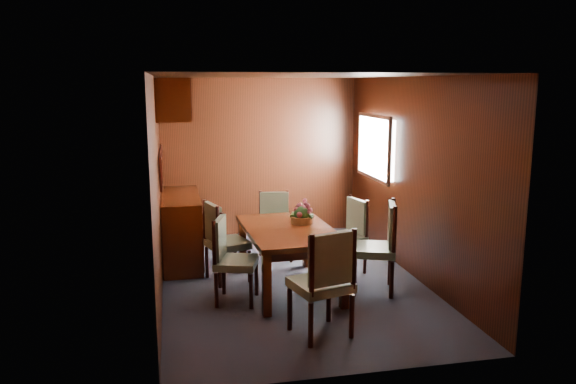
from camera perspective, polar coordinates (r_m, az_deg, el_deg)
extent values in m
plane|color=#313444|center=(6.79, 0.29, -9.00)|extent=(4.50, 4.50, 0.00)
cube|color=black|center=(6.34, -13.08, 0.51)|extent=(0.02, 4.50, 2.40)
cube|color=black|center=(6.95, 12.49, 1.45)|extent=(0.02, 4.50, 2.40)
cube|color=black|center=(8.66, -2.85, 3.56)|extent=(3.00, 0.02, 2.40)
cube|color=black|center=(4.35, 6.60, -4.03)|extent=(3.00, 0.02, 2.40)
cube|color=black|center=(6.38, 0.31, 11.71)|extent=(3.00, 4.50, 0.02)
cube|color=white|center=(7.91, 9.16, 4.54)|extent=(0.14, 1.10, 0.80)
cube|color=#B2B2B7|center=(7.88, 8.69, 4.54)|extent=(0.04, 1.20, 0.90)
cube|color=black|center=(7.31, -12.74, 2.54)|extent=(0.03, 1.36, 0.41)
cube|color=silver|center=(7.31, -12.60, 2.55)|extent=(0.01, 1.30, 0.35)
cube|color=#3A1507|center=(7.24, -11.67, 9.27)|extent=(0.40, 1.40, 0.50)
cube|color=#3A1507|center=(7.47, -10.78, -3.70)|extent=(0.48, 1.40, 0.90)
cube|color=#3A1507|center=(5.71, -2.19, -9.42)|extent=(0.09, 0.09, 0.66)
cube|color=#3A1507|center=(5.93, 5.76, -8.68)|extent=(0.09, 0.09, 0.66)
cube|color=#3A1507|center=(7.02, -4.64, -5.52)|extent=(0.09, 0.09, 0.66)
cube|color=#3A1507|center=(7.20, 1.90, -5.06)|extent=(0.09, 0.09, 0.66)
cube|color=black|center=(6.37, 0.10, -4.59)|extent=(0.90, 1.45, 0.10)
cube|color=#3A1507|center=(6.35, 0.10, -3.92)|extent=(1.02, 1.57, 0.06)
cylinder|color=black|center=(6.36, -6.54, -8.66)|extent=(0.04, 0.04, 0.38)
cylinder|color=black|center=(6.01, -7.29, -9.89)|extent=(0.04, 0.04, 0.38)
cylinder|color=black|center=(6.30, -3.23, -8.80)|extent=(0.04, 0.04, 0.38)
cylinder|color=black|center=(5.94, -3.77, -10.06)|extent=(0.04, 0.04, 0.38)
cube|color=gray|center=(6.07, -5.25, -7.15)|extent=(0.54, 0.55, 0.08)
cylinder|color=black|center=(6.22, -6.73, -4.32)|extent=(0.04, 0.04, 0.50)
cylinder|color=black|center=(5.85, -7.51, -5.32)|extent=(0.04, 0.04, 0.50)
cube|color=gray|center=(6.02, -6.93, -4.63)|extent=(0.17, 0.41, 0.43)
cylinder|color=black|center=(6.90, -8.25, -7.06)|extent=(0.04, 0.04, 0.39)
cylinder|color=black|center=(6.55, -6.94, -8.02)|extent=(0.04, 0.04, 0.39)
cylinder|color=black|center=(7.04, -5.37, -6.62)|extent=(0.04, 0.04, 0.39)
cylinder|color=black|center=(6.70, -3.94, -7.54)|extent=(0.04, 0.04, 0.39)
cube|color=gray|center=(6.72, -6.17, -5.24)|extent=(0.56, 0.57, 0.08)
cylinder|color=black|center=(6.76, -8.45, -2.93)|extent=(0.04, 0.04, 0.52)
cylinder|color=black|center=(6.40, -7.13, -3.69)|extent=(0.04, 0.04, 0.52)
cube|color=gray|center=(6.58, -7.65, -3.11)|extent=(0.19, 0.42, 0.44)
cylinder|color=black|center=(6.30, 10.47, -8.79)|extent=(0.05, 0.05, 0.42)
cylinder|color=black|center=(6.71, 10.32, -7.56)|extent=(0.05, 0.05, 0.42)
cylinder|color=black|center=(6.29, 6.73, -8.70)|extent=(0.05, 0.05, 0.42)
cylinder|color=black|center=(6.70, 6.81, -7.47)|extent=(0.05, 0.05, 0.42)
cube|color=gray|center=(6.41, 8.65, -5.81)|extent=(0.61, 0.62, 0.09)
cylinder|color=black|center=(6.14, 10.75, -3.95)|extent=(0.05, 0.05, 0.56)
cylinder|color=black|center=(6.55, 10.57, -2.99)|extent=(0.05, 0.05, 0.56)
cube|color=gray|center=(6.34, 10.47, -3.26)|extent=(0.21, 0.44, 0.47)
cylinder|color=black|center=(7.04, 7.83, -6.75)|extent=(0.04, 0.04, 0.37)
cylinder|color=black|center=(7.35, 6.17, -5.95)|extent=(0.04, 0.04, 0.37)
cylinder|color=black|center=(6.86, 5.29, -7.19)|extent=(0.04, 0.04, 0.37)
cylinder|color=black|center=(7.17, 3.70, -6.35)|extent=(0.04, 0.04, 0.37)
cube|color=gray|center=(7.03, 5.78, -4.66)|extent=(0.51, 0.53, 0.08)
cylinder|color=black|center=(6.92, 8.00, -2.86)|extent=(0.04, 0.04, 0.50)
cylinder|color=black|center=(7.23, 6.31, -2.22)|extent=(0.04, 0.04, 0.50)
cube|color=gray|center=(7.06, 7.01, -2.40)|extent=(0.15, 0.40, 0.42)
cylinder|color=black|center=(5.12, 2.32, -13.38)|extent=(0.05, 0.05, 0.42)
cylinder|color=black|center=(5.33, 6.49, -12.44)|extent=(0.05, 0.05, 0.42)
cylinder|color=black|center=(5.45, 0.17, -11.80)|extent=(0.05, 0.05, 0.42)
cylinder|color=black|center=(5.65, 4.16, -10.99)|extent=(0.05, 0.05, 0.42)
cube|color=gray|center=(5.28, 3.32, -9.38)|extent=(0.60, 0.59, 0.09)
cylinder|color=black|center=(4.91, 2.43, -7.49)|extent=(0.05, 0.05, 0.56)
cylinder|color=black|center=(5.12, 6.69, -6.75)|extent=(0.05, 0.05, 0.56)
cube|color=gray|center=(5.02, 4.48, -6.82)|extent=(0.46, 0.18, 0.48)
cylinder|color=black|center=(7.74, -0.04, -5.05)|extent=(0.04, 0.04, 0.36)
cylinder|color=black|center=(7.70, -2.79, -5.15)|extent=(0.04, 0.04, 0.36)
cylinder|color=black|center=(7.40, 0.32, -5.80)|extent=(0.04, 0.04, 0.36)
cylinder|color=black|center=(7.36, -2.55, -5.91)|extent=(0.04, 0.04, 0.36)
cube|color=gray|center=(7.48, -1.27, -3.74)|extent=(0.46, 0.44, 0.07)
cylinder|color=black|center=(7.63, -0.05, -1.59)|extent=(0.04, 0.04, 0.48)
cylinder|color=black|center=(7.59, -2.83, -1.67)|extent=(0.04, 0.04, 0.48)
cube|color=gray|center=(7.58, -1.42, -1.52)|extent=(0.39, 0.08, 0.41)
cylinder|color=#C67A3C|center=(6.55, 1.41, -2.83)|extent=(0.25, 0.25, 0.08)
sphere|color=#254E1A|center=(6.54, 1.41, -2.33)|extent=(0.20, 0.20, 0.20)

